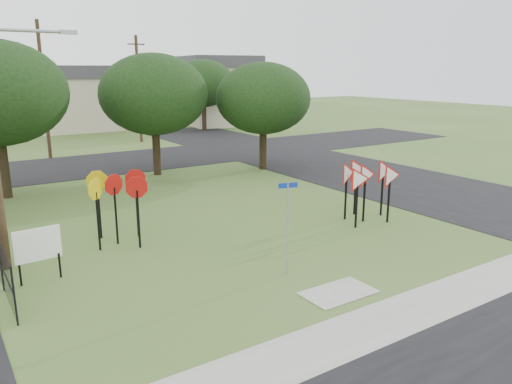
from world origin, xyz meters
The scene contains 17 objects.
ground centered at (0.00, 0.00, 0.00)m, with size 140.00×140.00×0.00m, color #395821.
sidewalk centered at (0.00, -4.20, 0.01)m, with size 30.00×1.60×0.02m, color gray.
planting_strip centered at (0.00, -5.40, 0.01)m, with size 30.00×0.80×0.02m, color #395821.
street_right centered at (12.00, 10.00, 0.01)m, with size 8.00×50.00×0.02m, color black.
street_far centered at (0.00, 20.00, 0.01)m, with size 60.00×8.00×0.02m, color black.
curb_pad centered at (0.00, -2.40, 0.01)m, with size 2.00×1.20×0.02m, color gray.
street_name_sign centered at (-0.40, -0.58, 1.61)m, with size 0.56×0.18×2.79m.
stop_sign_cluster centered at (-3.66, 4.83, 1.85)m, with size 2.32×1.89×2.50m.
yield_sign_cluster centered at (5.49, 2.05, 1.79)m, with size 3.11×1.70×2.43m.
info_board centered at (-6.61, 2.89, 1.06)m, with size 1.28×0.12×1.60m.
far_pole_a centered at (-2.00, 24.00, 4.60)m, with size 1.40×0.24×9.00m.
far_pole_b centered at (6.00, 28.00, 4.35)m, with size 1.40×0.24×8.50m.
house_mid centered at (4.00, 40.00, 3.15)m, with size 8.40×8.40×6.20m.
house_right centered at (18.00, 36.00, 3.65)m, with size 8.30×8.30×7.20m.
tree_near_mid centered at (2.00, 15.00, 4.54)m, with size 6.00×6.00×6.80m.
tree_near_right centered at (8.00, 13.00, 4.22)m, with size 5.60×5.60×6.33m.
tree_far_right centered at (14.00, 32.00, 4.54)m, with size 6.00×6.00×6.80m.
Camera 1 is at (-8.81, -11.61, 5.97)m, focal length 35.00 mm.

